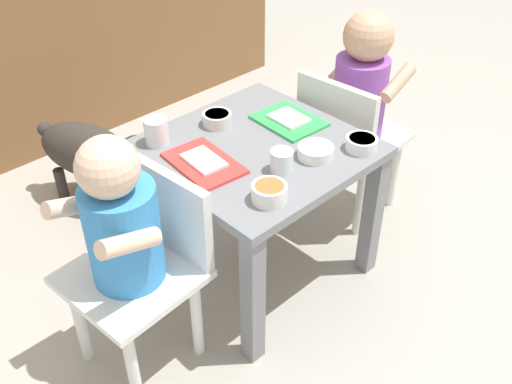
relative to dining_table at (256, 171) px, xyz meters
The scene contains 14 objects.
ground_plane 0.34m from the dining_table, ahead, with size 7.00×7.00×0.00m, color #9E998E.
kitchen_cabinet_back 1.18m from the dining_table, 90.00° to the left, with size 2.03×0.37×0.98m, color brown.
dining_table is the anchor object (origin of this frame).
seated_child_left 0.43m from the dining_table, behind, with size 0.30×0.30×0.65m.
seated_child_right 0.43m from the dining_table, ahead, with size 0.30×0.30×0.67m.
dog 0.63m from the dining_table, 105.15° to the left, with size 0.27×0.45×0.31m.
food_tray_left 0.18m from the dining_table, 169.85° to the left, with size 0.15×0.21×0.02m.
food_tray_right 0.18m from the dining_table, 10.15° to the left, with size 0.15×0.19×0.02m.
water_cup_left 0.17m from the dining_table, 105.25° to the right, with size 0.06×0.06×0.06m.
water_cup_right 0.28m from the dining_table, 132.82° to the left, with size 0.06×0.06×0.07m.
cereal_bowl_left_side 0.18m from the dining_table, 62.98° to the right, with size 0.09×0.09×0.03m.
cereal_bowl_right_side 0.18m from the dining_table, 90.10° to the left, with size 0.08×0.08×0.03m.
veggie_bowl_far 0.29m from the dining_table, 47.16° to the right, with size 0.08×0.08×0.03m.
veggie_bowl_near 0.25m from the dining_table, 126.53° to the right, with size 0.08×0.08×0.04m.
Camera 1 is at (-0.90, -0.94, 1.24)m, focal length 41.60 mm.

